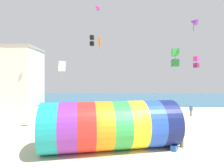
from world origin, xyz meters
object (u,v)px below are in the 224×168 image
Objects in this scene: kite_black_box at (92,41)px; kite_orange_diamond at (99,42)px; kite_white_diamond at (62,66)px; giant_inflatable_tube at (111,125)px; kite_green_box at (175,58)px; kite_handler at (182,135)px; kite_magenta_box at (196,62)px; kite_magenta_parafoil at (98,8)px; kite_purple_delta at (193,22)px; cooler_box at (174,148)px; bystander_near_water at (191,110)px.

kite_orange_diamond is (1.37, -1.98, -0.69)m from kite_black_box.
kite_orange_diamond is (5.21, 0.70, 3.55)m from kite_white_diamond.
giant_inflatable_tube is at bearing -59.51° from kite_white_diamond.
giant_inflatable_tube is 6.32× the size of kite_green_box.
kite_orange_diamond reaches higher than kite_white_diamond.
kite_handler is (4.86, 0.45, -0.77)m from giant_inflatable_tube.
kite_handler is 14.14m from kite_magenta_box.
kite_orange_diamond reaches higher than giant_inflatable_tube.
kite_orange_diamond is (0.07, 1.49, -4.24)m from kite_magenta_parafoil.
kite_purple_delta is at bearing -29.05° from kite_green_box.
kite_magenta_box is 0.78× the size of kite_orange_diamond.
kite_white_diamond reaches higher than cooler_box.
kite_handler is 19.80m from kite_black_box.
kite_green_box is 2.87× the size of cooler_box.
kite_magenta_parafoil is (1.30, -3.47, 3.55)m from kite_black_box.
kite_green_box reaches higher than kite_handler.
kite_magenta_box is 0.66× the size of kite_white_diamond.
kite_green_box is (7.29, -9.33, -8.05)m from kite_magenta_parafoil.
kite_orange_diamond is at bearing 87.18° from kite_magenta_parafoil.
kite_handler is at bearing -94.97° from kite_green_box.
kite_white_diamond reaches higher than giant_inflatable_tube.
kite_magenta_box is at bearing -2.93° from kite_white_diamond.
kite_green_box reaches higher than giant_inflatable_tube.
kite_magenta_parafoil is (-13.04, 0.14, 7.35)m from kite_magenta_box.
kite_magenta_parafoil reaches higher than cooler_box.
kite_black_box reaches higher than kite_handler.
kite_orange_diamond is at bearing 172.57° from bystander_near_water.
kite_magenta_box is (10.79, 11.62, 5.56)m from giant_inflatable_tube.
kite_green_box is (-5.75, -9.19, -0.69)m from kite_magenta_box.
kite_magenta_parafoil is (-2.26, 11.77, 12.91)m from giant_inflatable_tube.
giant_inflatable_tube is at bearing -80.66° from kite_orange_diamond.
giant_inflatable_tube is 5.62× the size of kite_black_box.
kite_magenta_box is at bearing 60.59° from cooler_box.
kite_handler is at bearing -44.64° from kite_white_diamond.
kite_magenta_box is 1.12× the size of kite_magenta_parafoil.
kite_green_box is 1.41× the size of kite_purple_delta.
kite_handler is at bearing 40.28° from cooler_box.
kite_green_box is at bearing -51.99° from kite_magenta_parafoil.
kite_magenta_parafoil is at bearing 128.01° from kite_green_box.
bystander_near_water is (-0.64, 0.03, -6.39)m from kite_magenta_box.
bystander_near_water is (17.54, -0.91, -5.96)m from kite_white_diamond.
kite_magenta_parafoil is 14.32m from kite_green_box.
kite_magenta_parafoil reaches higher than kite_purple_delta.
bystander_near_water is at bearing 60.99° from kite_green_box.
kite_black_box is 6.32m from kite_white_diamond.
kite_purple_delta reaches higher than bystander_near_water.
kite_black_box is 16.06m from kite_green_box.
kite_black_box reaches higher than kite_white_diamond.
kite_orange_diamond is 17.94m from cooler_box.
kite_purple_delta is (1.16, -0.64, 2.63)m from kite_green_box.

